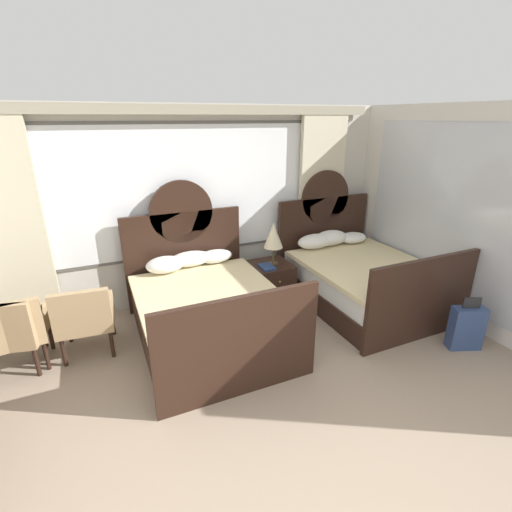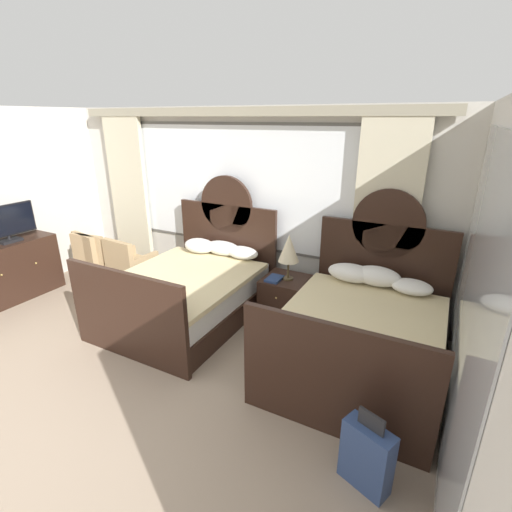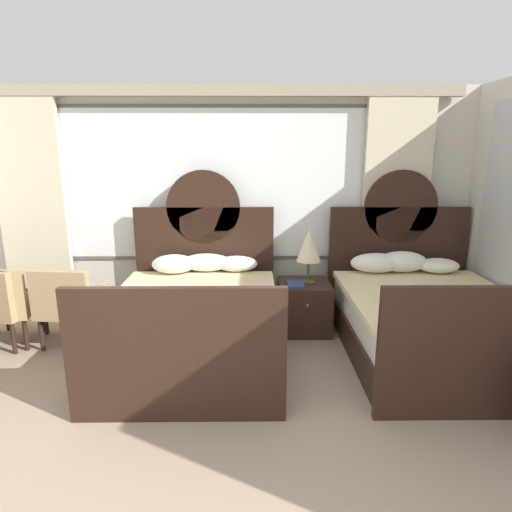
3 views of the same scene
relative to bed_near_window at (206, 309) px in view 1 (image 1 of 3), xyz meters
name	(u,v)px [view 1 (image 1 of 3)]	position (x,y,z in m)	size (l,w,h in m)	color
wall_back_window	(187,203)	(0.12, 1.13, 1.04)	(6.02, 0.22, 2.70)	beige
wall_right_mirror	(482,222)	(3.17, -1.02, 0.97)	(0.08, 4.35, 2.70)	beige
bed_near_window	(206,309)	(0.00, 0.00, 0.00)	(1.62, 2.13, 1.77)	black
bed_near_mirror	(359,277)	(2.28, 0.00, 0.00)	(1.62, 2.13, 1.77)	black
nightstand_between_beds	(270,282)	(1.14, 0.58, -0.10)	(0.57, 0.59, 0.56)	black
table_lamp_on_nightstand	(273,236)	(1.18, 0.57, 0.60)	(0.27, 0.27, 0.61)	brown
book_on_nightstand	(267,267)	(1.03, 0.47, 0.19)	(0.18, 0.26, 0.03)	navy
armchair_by_window_left	(85,316)	(-1.32, 0.23, 0.09)	(0.64, 0.64, 0.85)	tan
armchair_by_window_centre	(13,330)	(-2.00, 0.23, 0.09)	(0.66, 0.66, 0.85)	tan
armchair_by_window_right	(10,330)	(-2.03, 0.23, 0.09)	(0.69, 0.69, 0.85)	tan
suitcase_on_floor	(466,328)	(2.66, -1.45, -0.12)	(0.40, 0.28, 0.65)	navy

